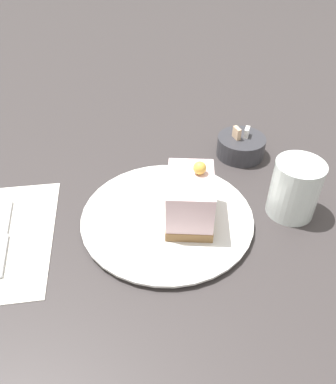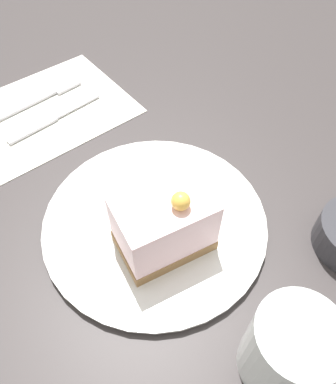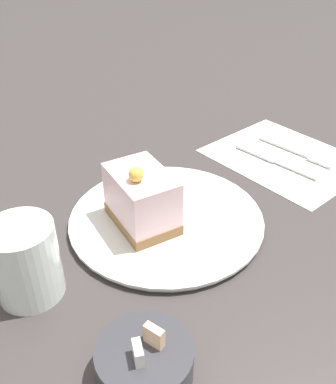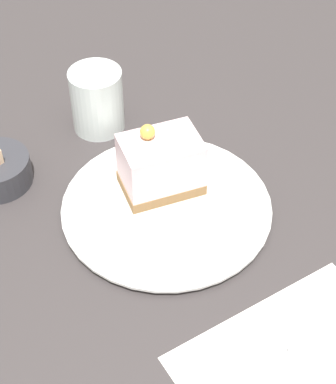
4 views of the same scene
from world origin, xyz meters
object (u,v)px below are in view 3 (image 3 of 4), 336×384
Objects in this scene: plate at (166,219)px; sugar_bowl at (145,362)px; cake_slice at (142,199)px; knife at (268,158)px; fork at (301,154)px; drinking_glass at (25,261)px.

sugar_bowl is at bearing 48.19° from plate.
knife is at bearing -167.94° from cake_slice.
plate is at bearing -5.95° from fork.
drinking_glass is (0.20, 0.01, 0.04)m from plate.
cake_slice reaches higher than fork.
drinking_glass is (0.17, 0.02, -0.00)m from cake_slice.
cake_slice is 0.35m from fork.
drinking_glass is (0.51, 0.02, 0.04)m from fork.
drinking_glass reaches higher than knife.
fork is 0.93× the size of knife.
plate is at bearing -131.81° from sugar_bowl.
plate is 2.87× the size of drinking_glass.
knife is (-0.25, -0.03, -0.00)m from plate.
drinking_glass is (0.45, 0.04, 0.04)m from knife.
cake_slice is 0.17m from drinking_glass.
fork is (-0.31, -0.01, -0.00)m from plate.
sugar_bowl is at bearing 19.81° from knife.
cake_slice is 0.73× the size of fork.
drinking_glass is at bearing -5.78° from fork.
plate is at bearing 0.26° from knife.
cake_slice reaches higher than sugar_bowl.
plate is 2.94× the size of sugar_bowl.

